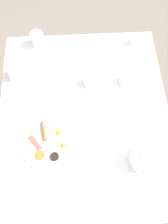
# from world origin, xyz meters

# --- Properties ---
(ground_plane) EXTENTS (8.00, 8.00, 0.00)m
(ground_plane) POSITION_xyz_m (0.00, 0.00, 0.00)
(ground_plane) COLOR #70665B
(table) EXTENTS (1.00, 1.23, 0.74)m
(table) POSITION_xyz_m (0.00, 0.00, 0.67)
(table) COLOR white
(table) RESTS_ON ground_plane
(breakfast_plate) EXTENTS (0.31, 0.31, 0.04)m
(breakfast_plate) POSITION_xyz_m (-0.20, -0.18, 0.74)
(breakfast_plate) COLOR white
(breakfast_plate) RESTS_ON table
(teapot_near) EXTENTS (0.16, 0.15, 0.11)m
(teapot_near) POSITION_xyz_m (0.28, -0.30, 0.78)
(teapot_near) COLOR white
(teapot_near) RESTS_ON table
(teacup_with_saucer_left) EXTENTS (0.15, 0.15, 0.06)m
(teacup_with_saucer_left) POSITION_xyz_m (0.26, 0.20, 0.76)
(teacup_with_saucer_left) COLOR white
(teacup_with_saucer_left) RESTS_ON table
(teacup_with_saucer_right) EXTENTS (0.15, 0.15, 0.06)m
(teacup_with_saucer_right) POSITION_xyz_m (0.05, 0.20, 0.76)
(teacup_with_saucer_right) COLOR white
(teacup_with_saucer_right) RESTS_ON table
(water_glass_tall) EXTENTS (0.08, 0.08, 0.10)m
(water_glass_tall) POSITION_xyz_m (-0.42, 0.29, 0.78)
(water_glass_tall) COLOR white
(water_glass_tall) RESTS_ON table
(water_glass_short) EXTENTS (0.08, 0.08, 0.10)m
(water_glass_short) POSITION_xyz_m (-0.28, 0.54, 0.79)
(water_glass_short) COLOR white
(water_glass_short) RESTS_ON table
(creamer_jug) EXTENTS (0.09, 0.06, 0.07)m
(creamer_jug) POSITION_xyz_m (0.37, 0.52, 0.77)
(creamer_jug) COLOR white
(creamer_jug) RESTS_ON table
(napkin_folded) EXTENTS (0.20, 0.19, 0.01)m
(napkin_folded) POSITION_xyz_m (-0.10, 0.47, 0.74)
(napkin_folded) COLOR white
(napkin_folded) RESTS_ON table
(fork_by_plate) EXTENTS (0.17, 0.08, 0.00)m
(fork_by_plate) POSITION_xyz_m (-0.24, 0.24, 0.74)
(fork_by_plate) COLOR silver
(fork_by_plate) RESTS_ON table
(knife_by_plate) EXTENTS (0.16, 0.17, 0.00)m
(knife_by_plate) POSITION_xyz_m (-0.02, -0.44, 0.74)
(knife_by_plate) COLOR silver
(knife_by_plate) RESTS_ON table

